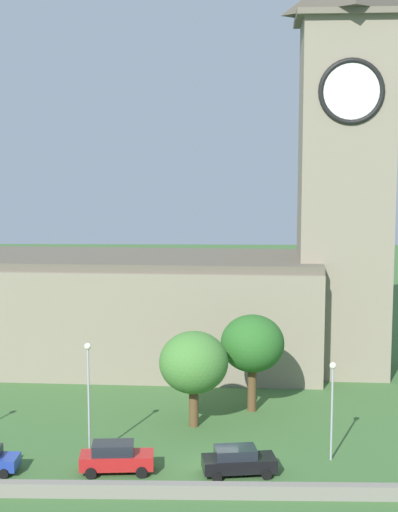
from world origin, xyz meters
TOP-DOWN VIEW (x-y plane):
  - ground_plane at (0.00, 15.00)m, footprint 200.00×200.00m
  - church at (-0.45, 23.63)m, footprint 38.71×14.12m
  - quay_barrier at (0.00, -4.23)m, footprint 43.41×0.70m
  - car_red at (-6.40, -0.68)m, footprint 4.66×2.39m
  - car_black at (1.19, -0.83)m, footprint 4.72×2.73m
  - streetlamp_west_mid at (-8.38, 1.51)m, footprint 0.44×0.44m
  - streetlamp_central at (7.26, 1.66)m, footprint 0.44×0.44m
  - tree_riverside_west at (2.55, 11.41)m, footprint 4.84×4.84m
  - tree_churchyard at (-1.80, 7.88)m, footprint 4.98×4.98m

SIDE VIEW (x-z plane):
  - ground_plane at x=0.00m, z-range 0.00..0.00m
  - quay_barrier at x=0.00m, z-range 0.00..0.86m
  - car_black at x=1.19m, z-range 0.01..1.75m
  - car_red at x=-6.40m, z-range 0.01..1.93m
  - streetlamp_central at x=7.26m, z-range 1.14..7.63m
  - tree_churchyard at x=-1.80m, z-range 1.21..8.19m
  - streetlamp_west_mid at x=-8.38m, z-range 1.22..8.93m
  - tree_riverside_west at x=2.55m, z-range 1.50..8.97m
  - church at x=-0.45m, z-range -8.01..27.41m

